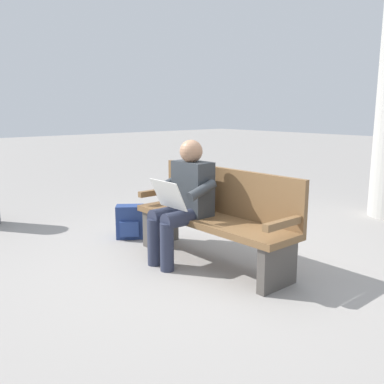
# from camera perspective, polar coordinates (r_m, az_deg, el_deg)

# --- Properties ---
(ground_plane) EXTENTS (40.00, 40.00, 0.00)m
(ground_plane) POSITION_cam_1_polar(r_m,az_deg,el_deg) (4.17, 2.54, -9.44)
(ground_plane) COLOR gray
(bench_near) EXTENTS (1.80, 0.48, 0.90)m
(bench_near) POSITION_cam_1_polar(r_m,az_deg,el_deg) (4.08, 3.32, -3.15)
(bench_near) COLOR brown
(bench_near) RESTS_ON ground
(person_seated) EXTENTS (0.57, 0.57, 1.18)m
(person_seated) POSITION_cam_1_polar(r_m,az_deg,el_deg) (4.04, -1.11, -0.80)
(person_seated) COLOR #33383D
(person_seated) RESTS_ON ground
(backpack) EXTENTS (0.34, 0.35, 0.38)m
(backpack) POSITION_cam_1_polar(r_m,az_deg,el_deg) (4.91, -8.37, -4.04)
(backpack) COLOR navy
(backpack) RESTS_ON ground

